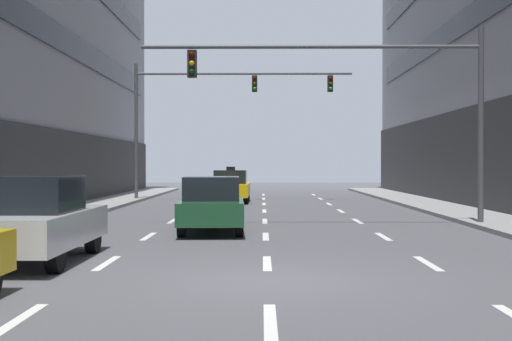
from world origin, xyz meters
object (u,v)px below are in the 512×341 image
object	(u,v)px
car_driving_0	(212,205)
taxi_driving_1	(231,187)
car_driving_2	(33,220)
traffic_signal_0	(370,86)
traffic_signal_1	(211,101)

from	to	relation	value
car_driving_0	taxi_driving_1	xyz separation A→B (m)	(-0.12, 15.15, 0.02)
car_driving_0	car_driving_2	xyz separation A→B (m)	(-3.06, -6.01, 0.06)
car_driving_0	taxi_driving_1	bearing A→B (deg)	90.46
taxi_driving_1	traffic_signal_0	distance (m)	14.53
car_driving_2	traffic_signal_0	size ratio (longest dim) A/B	0.43
traffic_signal_0	traffic_signal_1	size ratio (longest dim) A/B	0.93
taxi_driving_1	car_driving_2	bearing A→B (deg)	-97.92
car_driving_0	traffic_signal_0	world-z (taller)	traffic_signal_0
traffic_signal_1	car_driving_2	bearing A→B (deg)	-94.62
taxi_driving_1	traffic_signal_0	world-z (taller)	traffic_signal_0
car_driving_2	traffic_signal_1	xyz separation A→B (m)	(1.83, 22.70, 4.36)
car_driving_2	traffic_signal_1	bearing A→B (deg)	85.38
car_driving_0	traffic_signal_1	size ratio (longest dim) A/B	0.38
traffic_signal_1	taxi_driving_1	bearing A→B (deg)	-54.21
car_driving_2	traffic_signal_1	world-z (taller)	traffic_signal_1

